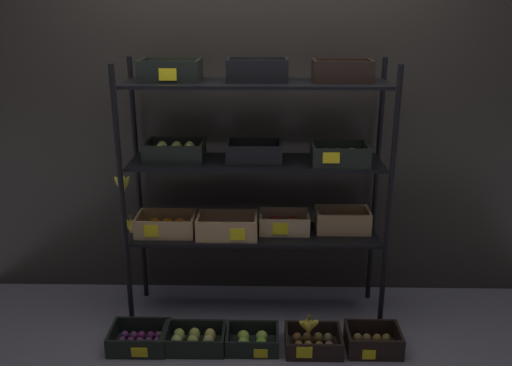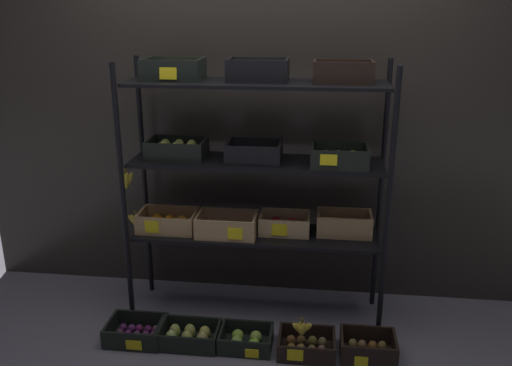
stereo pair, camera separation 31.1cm
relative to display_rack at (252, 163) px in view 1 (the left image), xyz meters
The scene contains 9 objects.
ground_plane 1.03m from the display_rack, 11.13° to the right, with size 10.00×10.00×0.00m, color slate.
storefront_wall 0.44m from the display_rack, 86.22° to the left, with size 3.95×0.12×2.43m, color #2D2823.
display_rack is the anchor object (origin of this frame).
crate_ground_plum 1.25m from the display_rack, 148.90° to the right, with size 0.34×0.27×0.12m.
crate_ground_pear 1.11m from the display_rack, 130.06° to the right, with size 0.37×0.24×0.12m.
crate_ground_apple_green 1.06m from the display_rack, 88.08° to the right, with size 0.31×0.25×0.11m.
crate_ground_kiwi 1.13m from the display_rack, 47.28° to the right, with size 0.33×0.26×0.11m.
crate_ground_rightmost_kiwi 1.29m from the display_rack, 28.94° to the right, with size 0.32×0.24×0.13m.
banana_bunch_loose 1.02m from the display_rack, 49.79° to the right, with size 0.13×0.04×0.12m.
Camera 1 is at (0.06, -3.13, 1.95)m, focal length 37.73 mm.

